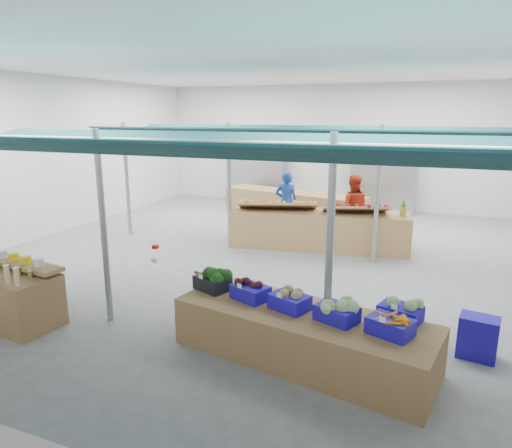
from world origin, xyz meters
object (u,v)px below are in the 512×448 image
(bottle_shelf, at_px, (8,294))
(fruit_counter, at_px, (319,230))
(veg_counter, at_px, (302,335))
(crate_stack, at_px, (478,337))
(vendor_right, at_px, (352,207))
(vendor_left, at_px, (286,202))

(bottle_shelf, height_order, fruit_counter, bottle_shelf)
(veg_counter, distance_m, crate_stack, 2.37)
(crate_stack, bearing_deg, vendor_right, 116.48)
(bottle_shelf, distance_m, veg_counter, 4.69)
(fruit_counter, bearing_deg, crate_stack, -61.29)
(bottle_shelf, bearing_deg, fruit_counter, 65.25)
(crate_stack, bearing_deg, fruit_counter, 127.47)
(bottle_shelf, height_order, vendor_left, vendor_left)
(bottle_shelf, xyz_separation_m, crate_stack, (6.83, 1.50, -0.15))
(fruit_counter, relative_size, vendor_right, 2.50)
(bottle_shelf, height_order, crate_stack, bottle_shelf)
(veg_counter, bearing_deg, bottle_shelf, -162.31)
(fruit_counter, xyz_separation_m, vendor_left, (-1.20, 1.10, 0.39))
(veg_counter, bearing_deg, vendor_left, 120.51)
(bottle_shelf, xyz_separation_m, vendor_left, (2.35, 6.88, 0.41))
(crate_stack, xyz_separation_m, vendor_left, (-4.48, 5.38, 0.56))
(bottle_shelf, xyz_separation_m, vendor_right, (4.15, 6.88, 0.41))
(crate_stack, height_order, vendor_left, vendor_left)
(bottle_shelf, distance_m, fruit_counter, 6.78)
(vendor_left, bearing_deg, crate_stack, 121.02)
(fruit_counter, height_order, vendor_right, vendor_right)
(crate_stack, bearing_deg, veg_counter, -157.28)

